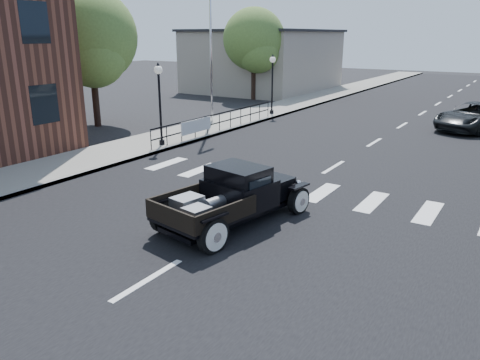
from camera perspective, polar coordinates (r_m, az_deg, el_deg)
The scene contains 14 objects.
ground at distance 11.96m, azimuth -1.24°, elevation -6.21°, with size 120.00×120.00×0.00m, color black.
road at distance 25.32m, azimuth 18.05°, elevation 5.61°, with size 14.00×80.00×0.02m, color black.
road_markings at distance 20.62m, azimuth 14.40°, elevation 3.37°, with size 12.00×60.00×0.06m, color silver, non-canonical shape.
sidewalk_left at distance 28.58m, azimuth 1.30°, elevation 7.84°, with size 3.00×80.00×0.15m, color gray.
low_building_left at distance 42.75m, azimuth 2.98°, elevation 14.23°, with size 10.00×12.00×5.00m, color gray.
railing at distance 23.71m, azimuth -2.52°, elevation 7.27°, with size 0.08×10.00×1.00m, color black, non-canonical shape.
banner at distance 22.12m, azimuth -5.33°, elevation 5.96°, with size 0.04×2.20×0.60m, color silver, non-canonical shape.
lamp_post_b at distance 20.60m, azimuth -9.73°, elevation 9.06°, with size 0.36×0.36×3.51m, color black, non-canonical shape.
lamp_post_c at distance 28.75m, azimuth 3.95°, elevation 11.54°, with size 0.36×0.36×3.51m, color black, non-canonical shape.
flagpole at distance 26.11m, azimuth -3.65°, elevation 20.07°, with size 0.12×0.12×11.79m, color silver.
big_tree_near at distance 26.43m, azimuth -17.60°, elevation 13.90°, with size 4.85×4.85×7.12m, color #4A682C, non-canonical shape.
big_tree_far at distance 36.28m, azimuth 1.69°, elevation 15.09°, with size 4.60×4.60×6.75m, color #4A682C, non-canonical shape.
hotrod_pickup at distance 12.12m, azimuth -0.85°, elevation -1.91°, with size 2.11×4.52×1.57m, color black, non-canonical shape.
second_car at distance 27.24m, azimuth 26.74°, elevation 6.88°, with size 2.34×5.08×1.41m, color black.
Camera 1 is at (6.11, -9.11, 4.77)m, focal length 35.00 mm.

